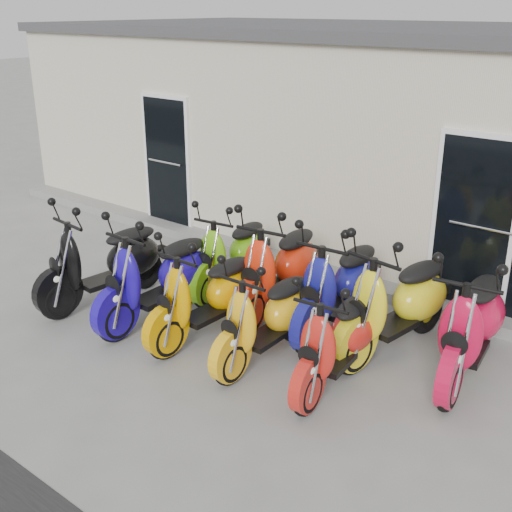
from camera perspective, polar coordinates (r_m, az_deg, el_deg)
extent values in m
plane|color=gray|center=(7.90, -2.75, -6.31)|extent=(80.00, 80.00, 0.00)
cube|color=beige|center=(11.59, 14.69, 10.44)|extent=(14.00, 6.00, 3.20)
cube|color=#3F3F42|center=(11.41, 15.51, 18.73)|extent=(14.20, 6.20, 0.16)
cube|color=gray|center=(9.33, 5.49, -1.38)|extent=(14.00, 0.40, 0.15)
cube|color=black|center=(11.06, -7.91, 8.62)|extent=(1.07, 0.08, 2.22)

